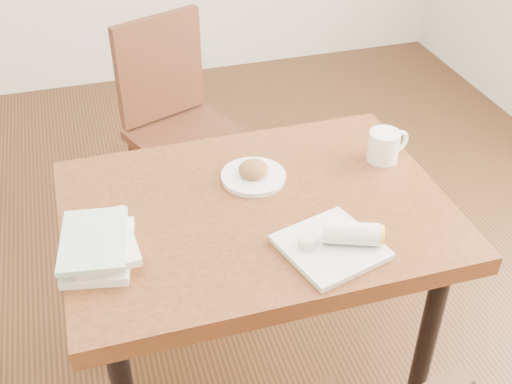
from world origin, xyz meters
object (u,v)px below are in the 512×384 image
object	(u,v)px
table	(256,228)
plate_scone	(253,174)
chair_far	(177,116)
book_stack	(98,245)
coffee_mug	(385,145)
plate_burrito	(337,242)

from	to	relation	value
table	plate_scone	world-z (taller)	plate_scone
chair_far	book_stack	distance (m)	1.14
plate_scone	coffee_mug	xyz separation A→B (m)	(0.44, -0.01, 0.03)
coffee_mug	book_stack	size ratio (longest dim) A/B	0.53
coffee_mug	plate_burrito	xyz separation A→B (m)	(-0.32, -0.37, -0.03)
plate_scone	book_stack	size ratio (longest dim) A/B	0.72
plate_scone	coffee_mug	world-z (taller)	coffee_mug
chair_far	plate_burrito	xyz separation A→B (m)	(0.22, -1.20, 0.23)
coffee_mug	book_stack	xyz separation A→B (m)	(-0.94, -0.21, -0.02)
chair_far	coffee_mug	xyz separation A→B (m)	(0.54, -0.83, 0.25)
plate_scone	book_stack	xyz separation A→B (m)	(-0.50, -0.22, 0.01)
plate_scone	plate_burrito	xyz separation A→B (m)	(0.12, -0.38, 0.00)
chair_far	book_stack	xyz separation A→B (m)	(-0.40, -1.04, 0.24)
plate_burrito	plate_scone	bearing A→B (deg)	107.87
plate_scone	coffee_mug	size ratio (longest dim) A/B	1.36
plate_scone	table	bearing A→B (deg)	-103.21
plate_burrito	table	bearing A→B (deg)	121.63
table	coffee_mug	xyz separation A→B (m)	(0.47, 0.12, 0.14)
chair_far	coffee_mug	bearing A→B (deg)	-57.02
book_stack	coffee_mug	bearing A→B (deg)	12.51
book_stack	table	bearing A→B (deg)	10.49
table	plate_scone	xyz separation A→B (m)	(0.03, 0.13, 0.11)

